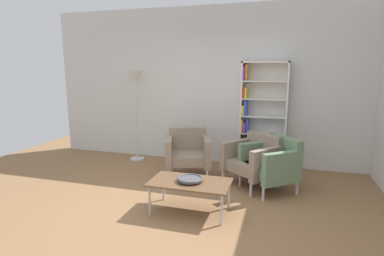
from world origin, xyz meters
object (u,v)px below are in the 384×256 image
at_px(armchair_near_window, 272,163).
at_px(armchair_by_bookshelf, 188,151).
at_px(floor_lamp_torchiere, 135,86).
at_px(armchair_corner_red, 254,159).
at_px(decorative_bowl, 190,179).
at_px(bookshelf_tall, 260,118).
at_px(coffee_table_low, 190,184).

bearing_deg(armchair_near_window, armchair_by_bookshelf, -139.06).
bearing_deg(floor_lamp_torchiere, armchair_corner_red, -17.52).
relative_size(decorative_bowl, armchair_by_bookshelf, 0.36).
relative_size(armchair_by_bookshelf, floor_lamp_torchiere, 0.50).
relative_size(bookshelf_tall, armchair_near_window, 2.00).
bearing_deg(armchair_by_bookshelf, armchair_near_window, -28.20).
height_order(coffee_table_low, armchair_corner_red, armchair_corner_red).
bearing_deg(floor_lamp_torchiere, coffee_table_low, -48.47).
xyz_separation_m(decorative_bowl, armchair_near_window, (0.95, 1.04, -0.02)).
relative_size(bookshelf_tall, decorative_bowl, 5.94).
bearing_deg(coffee_table_low, armchair_corner_red, 59.41).
height_order(coffee_table_low, armchair_by_bookshelf, armchair_by_bookshelf).
xyz_separation_m(coffee_table_low, armchair_near_window, (0.95, 1.04, 0.05)).
height_order(coffee_table_low, floor_lamp_torchiere, floor_lamp_torchiere).
bearing_deg(bookshelf_tall, armchair_by_bookshelf, -145.26).
bearing_deg(coffee_table_low, floor_lamp_torchiere, 131.53).
xyz_separation_m(armchair_corner_red, armchair_near_window, (0.28, -0.10, 0.00)).
bearing_deg(armchair_corner_red, decorative_bowl, -82.35).
relative_size(coffee_table_low, armchair_by_bookshelf, 1.14).
xyz_separation_m(coffee_table_low, armchair_corner_red, (0.67, 1.14, 0.05)).
xyz_separation_m(coffee_table_low, decorative_bowl, (0.00, -0.00, 0.07)).
bearing_deg(coffee_table_low, armchair_by_bookshelf, 108.42).
distance_m(armchair_by_bookshelf, armchair_near_window, 1.40).
height_order(coffee_table_low, armchair_near_window, armchair_near_window).
bearing_deg(decorative_bowl, armchair_corner_red, 59.41).
relative_size(armchair_corner_red, floor_lamp_torchiere, 0.55).
distance_m(armchair_by_bookshelf, armchair_corner_red, 1.11).
distance_m(armchair_near_window, floor_lamp_torchiere, 2.93).
bearing_deg(armchair_near_window, floor_lamp_torchiere, -146.93).
distance_m(coffee_table_low, floor_lamp_torchiere, 2.73).
distance_m(bookshelf_tall, armchair_by_bookshelf, 1.43).
bearing_deg(decorative_bowl, bookshelf_tall, 71.73).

